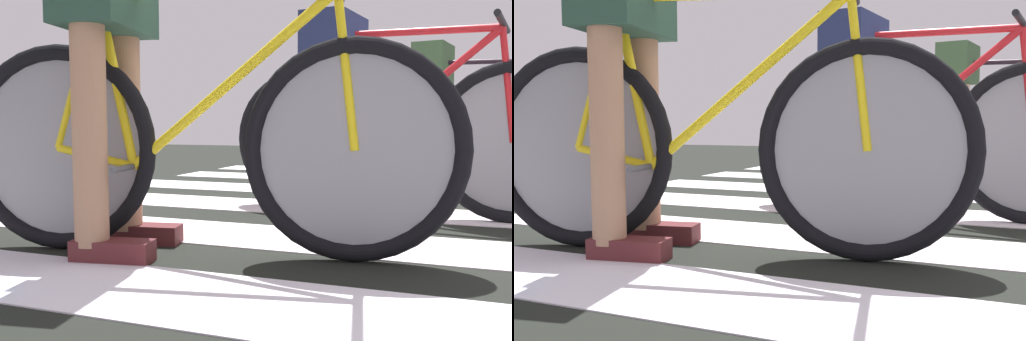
% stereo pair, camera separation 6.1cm
% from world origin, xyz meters
% --- Properties ---
extents(bicycle_1_of_4, '(1.72, 0.55, 0.93)m').
position_xyz_m(bicycle_1_of_4, '(-1.20, -1.19, 0.41)').
color(bicycle_1_of_4, black).
rests_on(bicycle_1_of_4, ground).
extents(cyclist_1_of_4, '(0.38, 0.45, 1.03)m').
position_xyz_m(cyclist_1_of_4, '(-1.50, -1.24, 0.69)').
color(cyclist_1_of_4, '#A87A5B').
rests_on(cyclist_1_of_4, ground).
extents(bicycle_2_of_4, '(1.73, 0.52, 0.93)m').
position_xyz_m(bicycle_2_of_4, '(-0.69, -0.11, 0.41)').
color(bicycle_2_of_4, black).
rests_on(bicycle_2_of_4, ground).
extents(cyclist_2_of_4, '(0.36, 0.43, 0.98)m').
position_xyz_m(cyclist_2_of_4, '(-1.00, -0.07, 0.65)').
color(cyclist_2_of_4, brown).
rests_on(cyclist_2_of_4, ground).
extents(bicycle_4_of_4, '(1.72, 0.54, 0.93)m').
position_xyz_m(bicycle_4_of_4, '(-0.32, 1.42, 0.41)').
color(bicycle_4_of_4, black).
rests_on(bicycle_4_of_4, ground).
extents(cyclist_4_of_4, '(0.37, 0.44, 1.01)m').
position_xyz_m(cyclist_4_of_4, '(-0.63, 1.47, 0.68)').
color(cyclist_4_of_4, beige).
rests_on(cyclist_4_of_4, ground).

